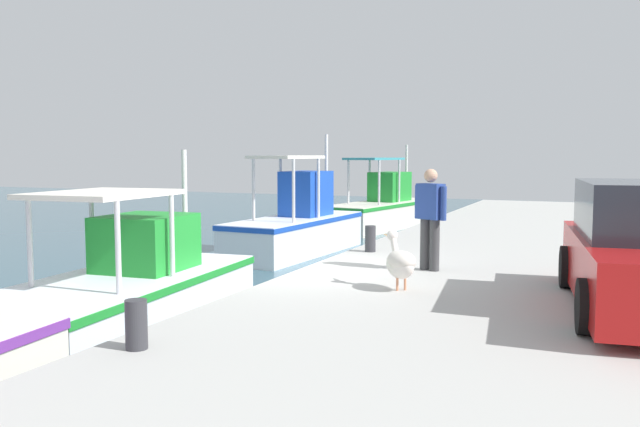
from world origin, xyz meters
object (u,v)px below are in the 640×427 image
Objects in this scene: fisherman_standing at (430,214)px; mooring_bollard_second at (136,324)px; pelican at (400,262)px; fishing_boat_second at (127,285)px; fishing_boat_fourth at (382,209)px; fishing_boat_third at (297,226)px; mooring_bollard_third at (370,239)px.

mooring_bollard_second is (-5.45, 1.56, -0.68)m from fisherman_standing.
pelican reaches higher than mooring_bollard_second.
fishing_boat_fourth is (14.43, 0.33, 0.14)m from fishing_boat_second.
fishing_boat_second reaches higher than fisherman_standing.
mooring_bollard_second is at bearing 157.23° from pelican.
fishing_boat_third is 10.75× the size of mooring_bollard_second.
fishing_boat_third is 5.28m from mooring_bollard_third.
fishing_boat_fourth is 3.65× the size of fisherman_standing.
fishing_boat_fourth reaches higher than fisherman_standing.
fishing_boat_fourth is 11.86× the size of mooring_bollard_third.
fisherman_standing is 5.71m from mooring_bollard_second.
mooring_bollard_second is at bearing -162.38° from fishing_boat_third.
mooring_bollard_second is (-17.80, -3.27, 0.33)m from fishing_boat_fourth.
mooring_bollard_third is at bearing 0.00° from mooring_bollard_second.
fishing_boat_second is 4.70m from mooring_bollard_third.
pelican is 4.05m from mooring_bollard_second.
fishing_boat_second is at bearing 114.68° from fisherman_standing.
fisherman_standing reaches higher than mooring_bollard_second.
fishing_boat_third is at bearing 17.62° from mooring_bollard_second.
fishing_boat_second is at bearing 140.90° from mooring_bollard_third.
mooring_bollard_third is (7.00, 0.00, 0.01)m from mooring_bollard_second.
fishing_boat_third is 11.50m from mooring_bollard_second.
mooring_bollard_third is at bearing -138.71° from fishing_boat_third.
fisherman_standing is at bearing -134.79° from mooring_bollard_third.
mooring_bollard_second is (-10.96, -3.48, 0.29)m from fishing_boat_third.
fishing_boat_fourth is (6.84, -0.21, -0.05)m from fishing_boat_third.
fisherman_standing is (1.72, 0.00, 0.52)m from pelican.
fishing_boat_second is at bearing 94.50° from pelican.
fishing_boat_fourth is at bearing -1.72° from fishing_boat_third.
fishing_boat_third reaches higher than mooring_bollard_second.
fisherman_standing is (2.07, -4.51, 1.15)m from fishing_boat_second.
fishing_boat_third reaches higher than fisherman_standing.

